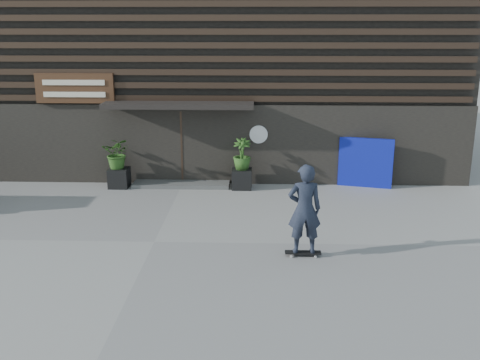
{
  "coord_description": "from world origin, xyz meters",
  "views": [
    {
      "loc": [
        2.37,
        -11.61,
        4.79
      ],
      "look_at": [
        1.94,
        1.44,
        1.1
      ],
      "focal_mm": 40.58,
      "sensor_mm": 36.0,
      "label": 1
    }
  ],
  "objects_px": {
    "planter_pot_left": "(119,178)",
    "planter_pot_right": "(242,179)",
    "skateboarder": "(304,209)",
    "blue_tarp": "(366,163)"
  },
  "relations": [
    {
      "from": "planter_pot_left",
      "to": "skateboarder",
      "type": "bearing_deg",
      "value": -43.98
    },
    {
      "from": "planter_pot_right",
      "to": "planter_pot_left",
      "type": "bearing_deg",
      "value": 180.0
    },
    {
      "from": "skateboarder",
      "to": "blue_tarp",
      "type": "bearing_deg",
      "value": 66.7
    },
    {
      "from": "blue_tarp",
      "to": "skateboarder",
      "type": "bearing_deg",
      "value": -99.63
    },
    {
      "from": "planter_pot_left",
      "to": "skateboarder",
      "type": "distance_m",
      "value": 7.38
    },
    {
      "from": "planter_pot_left",
      "to": "planter_pot_right",
      "type": "xyz_separation_m",
      "value": [
        3.8,
        0.0,
        0.0
      ]
    },
    {
      "from": "planter_pot_right",
      "to": "blue_tarp",
      "type": "relative_size",
      "value": 0.37
    },
    {
      "from": "planter_pot_right",
      "to": "skateboarder",
      "type": "distance_m",
      "value": 5.36
    },
    {
      "from": "planter_pot_right",
      "to": "skateboarder",
      "type": "bearing_deg",
      "value": -73.81
    },
    {
      "from": "planter_pot_left",
      "to": "planter_pot_right",
      "type": "relative_size",
      "value": 1.0
    }
  ]
}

